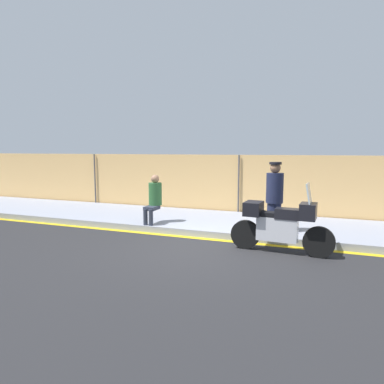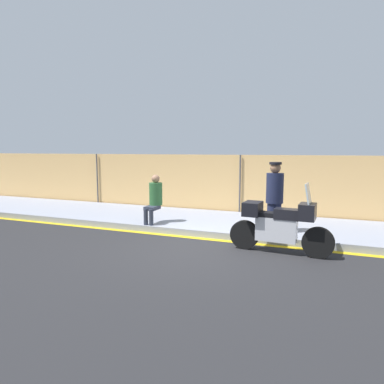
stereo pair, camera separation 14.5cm
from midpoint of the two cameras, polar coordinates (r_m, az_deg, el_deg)
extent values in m
plane|color=#262628|center=(7.89, 1.82, -9.25)|extent=(120.00, 120.00, 0.00)
cube|color=#8E93A3|center=(10.02, 6.32, -5.22)|extent=(41.72, 2.95, 0.17)
cube|color=gold|center=(8.58, 3.54, -7.89)|extent=(41.72, 0.18, 0.01)
cube|color=#E5B26B|center=(11.38, 8.46, 0.99)|extent=(39.64, 0.08, 2.04)
cylinder|color=#4C4C51|center=(13.69, -15.21, 1.85)|extent=(0.05, 0.05, 2.04)
cylinder|color=#4C4C51|center=(11.28, 8.34, 0.94)|extent=(0.05, 0.05, 2.04)
cylinder|color=black|center=(7.57, 20.80, -7.91)|extent=(0.65, 0.18, 0.65)
cylinder|color=black|center=(7.83, 9.27, -7.02)|extent=(0.65, 0.18, 0.65)
cube|color=silver|center=(7.63, 14.40, -6.03)|extent=(0.88, 0.34, 0.52)
cube|color=black|center=(7.52, 16.12, -3.55)|extent=(0.54, 0.34, 0.22)
cube|color=black|center=(7.58, 13.78, -3.70)|extent=(0.62, 0.32, 0.10)
cube|color=black|center=(7.45, 19.22, -3.14)|extent=(0.35, 0.50, 0.34)
cube|color=silver|center=(7.40, 19.34, -0.24)|extent=(0.13, 0.43, 0.42)
cube|color=black|center=(7.66, 10.60, -2.74)|extent=(0.39, 0.53, 0.30)
cylinder|color=#191E38|center=(8.76, 13.96, -4.16)|extent=(0.34, 0.34, 0.74)
cylinder|color=#191E38|center=(8.65, 14.10, 0.63)|extent=(0.42, 0.42, 0.74)
sphere|color=brown|center=(8.61, 14.20, 3.92)|extent=(0.26, 0.26, 0.26)
cylinder|color=black|center=(8.61, 14.23, 4.65)|extent=(0.30, 0.30, 0.06)
cylinder|color=#2D3342|center=(9.41, -7.27, -4.14)|extent=(0.12, 0.12, 0.44)
cylinder|color=#2D3342|center=(9.33, -6.37, -4.22)|extent=(0.12, 0.12, 0.44)
cube|color=#2D3342|center=(9.52, -6.21, -2.63)|extent=(0.31, 0.44, 0.10)
cylinder|color=#2D6033|center=(9.66, -5.63, -0.31)|extent=(0.37, 0.37, 0.63)
sphere|color=#A37556|center=(9.62, -5.66, 2.22)|extent=(0.23, 0.23, 0.23)
camera|label=1|loc=(0.07, -89.53, 0.06)|focal=32.00mm
camera|label=2|loc=(0.07, 90.47, -0.06)|focal=32.00mm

